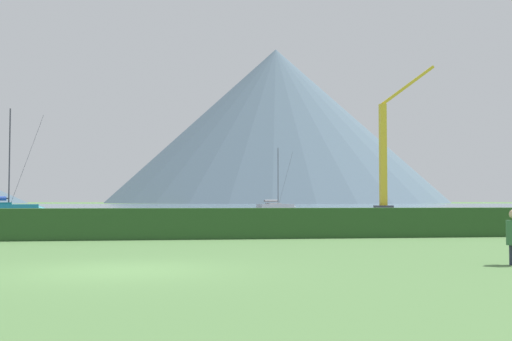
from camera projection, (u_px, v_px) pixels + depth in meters
ground_plane at (120, 271)px, 13.52m from camera, size 1000.00×1000.00×0.00m
harbor_water at (153, 207)px, 148.83m from camera, size 320.00×246.00×0.00m
hedge_line at (136, 224)px, 24.41m from camera, size 80.00×1.20×1.15m
sailboat_slip_0 at (4, 208)px, 64.61m from camera, size 7.92×3.55×10.56m
sailboat_slip_2 at (276, 206)px, 100.80m from camera, size 6.59×3.54×9.54m
dock_crane at (385, 162)px, 83.28m from camera, size 7.99×2.00×18.86m
distant_hill_west_ridge at (276, 126)px, 357.43m from camera, size 182.87×182.87×84.01m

